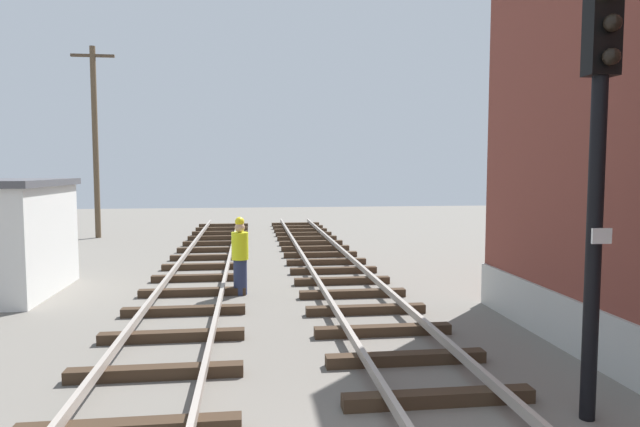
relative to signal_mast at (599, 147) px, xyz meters
The scene contains 3 objects.
signal_mast is the anchor object (origin of this frame).
utility_pole_far 21.99m from the signal_mast, 118.94° to the left, with size 1.80×0.24×8.24m.
track_worker_foreground 8.75m from the signal_mast, 120.33° to the left, with size 0.40×0.40×1.87m.
Camera 1 is at (-1.18, -3.64, 3.01)m, focal length 31.25 mm.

